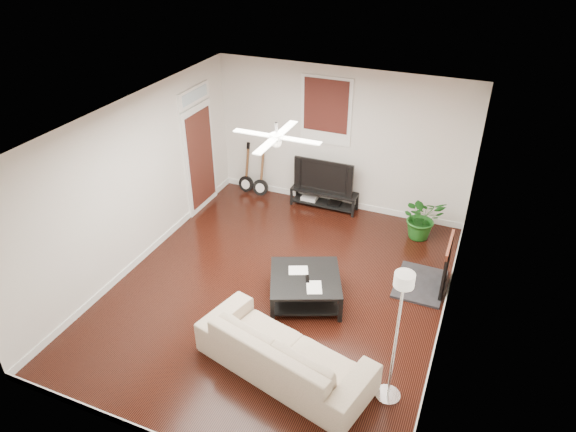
# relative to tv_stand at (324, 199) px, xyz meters

# --- Properties ---
(room) EXTENTS (5.01, 6.01, 2.81)m
(room) POSITION_rel_tv_stand_xyz_m (0.21, -2.78, 1.21)
(room) COLOR black
(room) RESTS_ON ground
(brick_accent) EXTENTS (0.02, 2.20, 2.80)m
(brick_accent) POSITION_rel_tv_stand_xyz_m (2.69, -1.78, 1.21)
(brick_accent) COLOR brown
(brick_accent) RESTS_ON floor
(fireplace) EXTENTS (0.80, 1.10, 0.92)m
(fireplace) POSITION_rel_tv_stand_xyz_m (2.41, -1.78, 0.27)
(fireplace) COLOR black
(fireplace) RESTS_ON floor
(window_back) EXTENTS (1.00, 0.06, 1.30)m
(window_back) POSITION_rel_tv_stand_xyz_m (-0.09, 0.19, 1.76)
(window_back) COLOR #3C1210
(window_back) RESTS_ON wall_back
(door_left) EXTENTS (0.08, 1.00, 2.50)m
(door_left) POSITION_rel_tv_stand_xyz_m (-2.25, -0.88, 1.06)
(door_left) COLOR white
(door_left) RESTS_ON wall_left
(tv_stand) EXTENTS (1.34, 0.36, 0.37)m
(tv_stand) POSITION_rel_tv_stand_xyz_m (0.00, 0.00, 0.00)
(tv_stand) COLOR black
(tv_stand) RESTS_ON floor
(tv) EXTENTS (1.20, 0.16, 0.69)m
(tv) POSITION_rel_tv_stand_xyz_m (0.00, 0.02, 0.53)
(tv) COLOR black
(tv) RESTS_ON tv_stand
(coffee_table) EXTENTS (1.37, 1.37, 0.44)m
(coffee_table) POSITION_rel_tv_stand_xyz_m (0.68, -2.83, 0.03)
(coffee_table) COLOR black
(coffee_table) RESTS_ON floor
(sofa) EXTENTS (2.50, 1.47, 0.68)m
(sofa) POSITION_rel_tv_stand_xyz_m (0.94, -4.26, 0.15)
(sofa) COLOR #C9B397
(sofa) RESTS_ON floor
(floor_lamp) EXTENTS (0.38, 0.38, 1.91)m
(floor_lamp) POSITION_rel_tv_stand_xyz_m (2.29, -4.16, 0.77)
(floor_lamp) COLOR white
(floor_lamp) RESTS_ON floor
(potted_plant) EXTENTS (0.96, 0.92, 0.82)m
(potted_plant) POSITION_rel_tv_stand_xyz_m (1.99, -0.36, 0.22)
(potted_plant) COLOR #1B5C1A
(potted_plant) RESTS_ON floor
(guitar_left) EXTENTS (0.35, 0.26, 1.09)m
(guitar_left) POSITION_rel_tv_stand_xyz_m (-1.73, -0.03, 0.36)
(guitar_left) COLOR black
(guitar_left) RESTS_ON floor
(guitar_right) EXTENTS (0.34, 0.24, 1.09)m
(guitar_right) POSITION_rel_tv_stand_xyz_m (-1.38, -0.06, 0.36)
(guitar_right) COLOR black
(guitar_right) RESTS_ON floor
(ceiling_fan) EXTENTS (1.24, 1.24, 0.32)m
(ceiling_fan) POSITION_rel_tv_stand_xyz_m (0.21, -2.78, 2.41)
(ceiling_fan) COLOR white
(ceiling_fan) RESTS_ON ceiling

